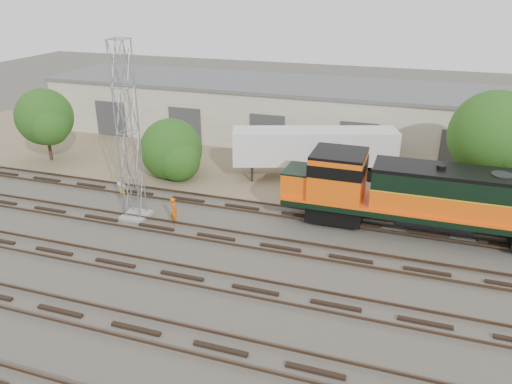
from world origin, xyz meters
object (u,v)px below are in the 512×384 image
(locomotive, at_px, (431,196))
(signal_tower, at_px, (128,136))
(semi_trailer, at_px, (318,148))
(worker, at_px, (174,211))

(locomotive, distance_m, signal_tower, 18.42)
(semi_trailer, bearing_deg, locomotive, -60.12)
(locomotive, xyz_separation_m, semi_trailer, (-8.27, 7.28, -0.09))
(semi_trailer, bearing_deg, worker, -140.68)
(locomotive, relative_size, signal_tower, 1.63)
(signal_tower, xyz_separation_m, worker, (2.82, -0.13, -4.51))
(signal_tower, distance_m, worker, 5.32)
(worker, bearing_deg, locomotive, -125.62)
(worker, bearing_deg, semi_trailer, -80.92)
(locomotive, relative_size, worker, 10.13)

